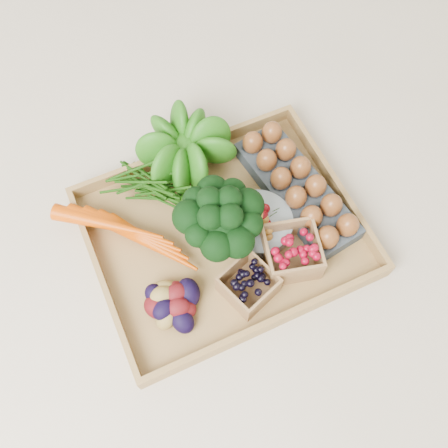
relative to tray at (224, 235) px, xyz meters
name	(u,v)px	position (x,y,z in m)	size (l,w,h in m)	color
ground	(224,236)	(0.00, 0.00, -0.01)	(4.00, 4.00, 0.00)	beige
tray	(224,235)	(0.00, 0.00, 0.00)	(0.55, 0.45, 0.01)	#9F7942
carrots	(132,232)	(-0.18, 0.07, 0.04)	(0.24, 0.17, 0.06)	#C94201
lettuce	(185,146)	(0.00, 0.19, 0.08)	(0.14, 0.14, 0.14)	#214F0C
broccoli	(220,229)	(-0.02, -0.02, 0.07)	(0.17, 0.17, 0.13)	black
cherry_bowl	(258,224)	(0.07, -0.02, 0.03)	(0.15, 0.15, 0.04)	#8C9EA5
egg_carton	(296,190)	(0.18, 0.02, 0.03)	(0.11, 0.33, 0.04)	#363E45
potatoes	(170,301)	(-0.16, -0.10, 0.04)	(0.13, 0.13, 0.07)	#490B0F
punnet_blackberry	(248,285)	(-0.01, -0.14, 0.04)	(0.09, 0.09, 0.06)	black
punnet_raspberry	(291,252)	(0.10, -0.11, 0.04)	(0.11, 0.11, 0.07)	maroon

